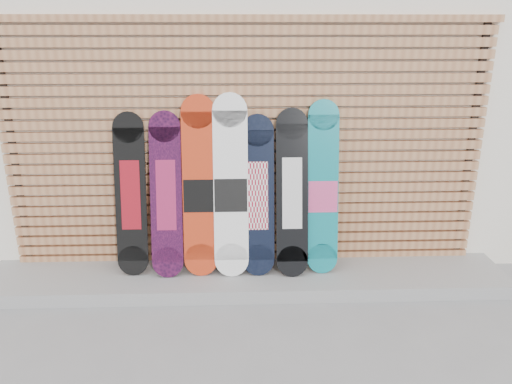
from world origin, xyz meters
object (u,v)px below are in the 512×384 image
Objects in this scene: snowboard_0 at (131,195)px; snowboard_2 at (200,188)px; snowboard_3 at (231,187)px; snowboard_1 at (166,195)px; snowboard_5 at (292,193)px; snowboard_4 at (258,196)px; snowboard_6 at (323,189)px.

snowboard_2 reaches higher than snowboard_0.
snowboard_2 is 0.99× the size of snowboard_3.
snowboard_0 is 0.99× the size of snowboard_1.
snowboard_5 is at bearing -1.61° from snowboard_2.
snowboard_5 is (0.29, -0.02, 0.03)m from snowboard_4.
snowboard_1 is 0.56m from snowboard_3.
snowboard_2 is 0.27m from snowboard_3.
snowboard_3 is at bearing 178.71° from snowboard_5.
snowboard_6 is at bearing 5.83° from snowboard_5.
snowboard_2 reaches higher than snowboard_6.
snowboard_4 is at bearing 0.32° from snowboard_1.
snowboard_6 reaches higher than snowboard_1.
snowboard_0 is at bearing 178.45° from snowboard_5.
snowboard_4 is (0.79, 0.00, -0.02)m from snowboard_1.
snowboard_1 reaches higher than snowboard_0.
snowboard_2 is at bearing -1.46° from snowboard_0.
snowboard_6 reaches higher than snowboard_5.
snowboard_0 is at bearing 178.54° from snowboard_2.
snowboard_2 is (0.60, -0.02, 0.06)m from snowboard_0.
snowboard_3 reaches higher than snowboard_0.
snowboard_6 is (1.07, 0.01, -0.02)m from snowboard_2.
snowboard_3 is at bearing -178.81° from snowboard_4.
snowboard_6 is at bearing -0.34° from snowboard_0.
snowboard_4 is at bearing -1.09° from snowboard_0.
snowboard_0 is 1.66m from snowboard_6.
snowboard_5 reaches higher than snowboard_4.
snowboard_5 is at bearing -1.29° from snowboard_3.
snowboard_5 is (0.80, -0.02, -0.05)m from snowboard_2.
snowboard_5 is 0.27m from snowboard_6.
snowboard_1 is 0.79m from snowboard_4.
snowboard_4 is 0.57m from snowboard_6.
snowboard_5 is (0.53, -0.01, -0.05)m from snowboard_3.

